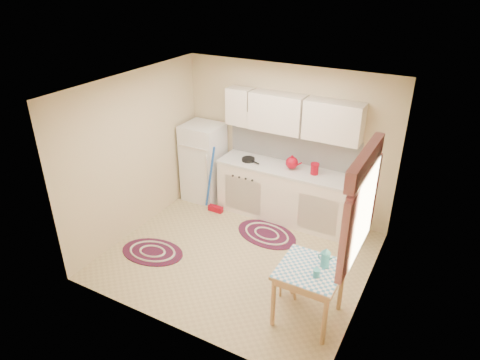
# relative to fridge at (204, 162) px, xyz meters

# --- Properties ---
(room_shell) EXTENTS (3.64, 3.60, 2.52)m
(room_shell) POSITION_rel_fridge_xyz_m (1.57, -1.01, 0.90)
(room_shell) COLOR tan
(room_shell) RESTS_ON ground
(fridge) EXTENTS (0.65, 0.60, 1.40)m
(fridge) POSITION_rel_fridge_xyz_m (0.00, 0.00, 0.00)
(fridge) COLOR white
(fridge) RESTS_ON ground
(broom) EXTENTS (0.28, 0.12, 1.20)m
(broom) POSITION_rel_fridge_xyz_m (0.44, -0.35, -0.10)
(broom) COLOR blue
(broom) RESTS_ON ground
(base_cabinets) EXTENTS (2.25, 0.60, 0.88)m
(base_cabinets) POSITION_rel_fridge_xyz_m (1.55, 0.05, -0.26)
(base_cabinets) COLOR white
(base_cabinets) RESTS_ON ground
(countertop) EXTENTS (2.27, 0.62, 0.04)m
(countertop) POSITION_rel_fridge_xyz_m (1.55, 0.05, 0.20)
(countertop) COLOR silver
(countertop) RESTS_ON base_cabinets
(frying_pan) EXTENTS (0.27, 0.27, 0.05)m
(frying_pan) POSITION_rel_fridge_xyz_m (0.89, 0.00, 0.24)
(frying_pan) COLOR black
(frying_pan) RESTS_ON countertop
(red_kettle) EXTENTS (0.24, 0.22, 0.22)m
(red_kettle) POSITION_rel_fridge_xyz_m (1.65, 0.05, 0.33)
(red_kettle) COLOR #9A0516
(red_kettle) RESTS_ON countertop
(red_canister) EXTENTS (0.16, 0.16, 0.16)m
(red_canister) POSITION_rel_fridge_xyz_m (2.03, 0.05, 0.30)
(red_canister) COLOR #9A0516
(red_canister) RESTS_ON countertop
(table) EXTENTS (0.72, 0.72, 0.72)m
(table) POSITION_rel_fridge_xyz_m (2.71, -1.94, -0.34)
(table) COLOR tan
(table) RESTS_ON ground
(stool) EXTENTS (0.36, 0.36, 0.42)m
(stool) POSITION_rel_fridge_xyz_m (2.38, -1.69, -0.49)
(stool) COLOR #9A0516
(stool) RESTS_ON ground
(coffee_pot) EXTENTS (0.15, 0.14, 0.26)m
(coffee_pot) POSITION_rel_fridge_xyz_m (2.84, -1.82, 0.15)
(coffee_pot) COLOR teal
(coffee_pot) RESTS_ON table
(mug) EXTENTS (0.10, 0.10, 0.10)m
(mug) POSITION_rel_fridge_xyz_m (2.82, -2.04, 0.07)
(mug) COLOR teal
(mug) RESTS_ON table
(rug_center) EXTENTS (1.15, 0.89, 0.02)m
(rug_center) POSITION_rel_fridge_xyz_m (1.53, -0.57, -0.69)
(rug_center) COLOR maroon
(rug_center) RESTS_ON ground
(rug_left) EXTENTS (1.04, 0.76, 0.02)m
(rug_left) POSITION_rel_fridge_xyz_m (0.24, -1.82, -0.69)
(rug_left) COLOR maroon
(rug_left) RESTS_ON ground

